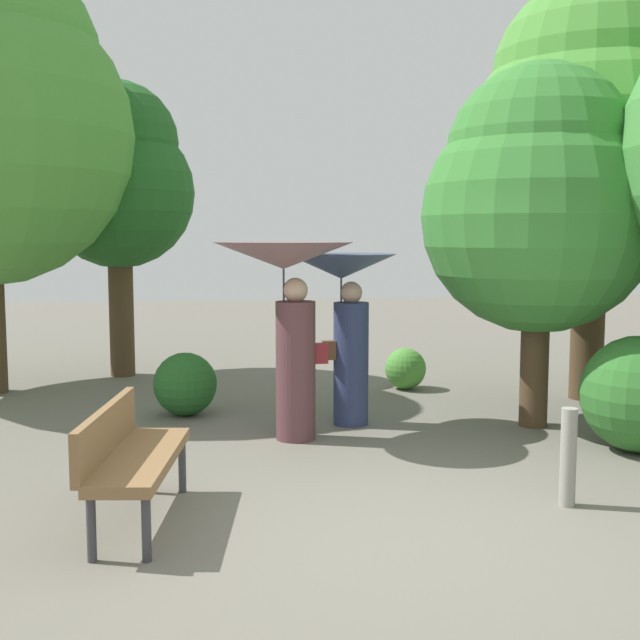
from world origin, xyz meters
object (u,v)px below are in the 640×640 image
object	(u,v)px
tree_near_right	(595,128)
tree_far_back	(539,198)
tree_mid_left	(118,178)
path_marker_post	(568,457)
park_bench	(129,452)
person_right	(345,300)
person_left	(288,291)

from	to	relation	value
tree_near_right	tree_far_back	distance (m)	1.98
tree_mid_left	tree_far_back	bearing A→B (deg)	-41.49
tree_far_back	path_marker_post	bearing A→B (deg)	-110.00
park_bench	path_marker_post	size ratio (longest dim) A/B	2.10
park_bench	tree_near_right	xyz separation A→B (m)	(5.35, 3.38, 2.79)
person_right	person_left	bearing A→B (deg)	121.02
person_right	park_bench	xyz separation A→B (m)	(-2.11, -2.59, -0.83)
person_left	path_marker_post	world-z (taller)	person_left
park_bench	tree_far_back	size ratio (longest dim) A/B	0.41
park_bench	person_left	bearing A→B (deg)	-24.20
path_marker_post	tree_near_right	bearing A→B (deg)	59.20
tree_far_back	tree_near_right	bearing A→B (deg)	43.52
park_bench	tree_near_right	bearing A→B (deg)	-47.50
person_right	park_bench	bearing A→B (deg)	135.06
park_bench	path_marker_post	distance (m)	3.21
path_marker_post	person_left	bearing A→B (deg)	127.44
person_left	park_bench	size ratio (longest dim) A/B	1.25
tree_near_right	tree_far_back	xyz separation A→B (m)	(-1.28, -1.22, -0.89)
person_right	park_bench	size ratio (longest dim) A/B	1.17
person_right	tree_near_right	bearing A→B (deg)	-82.11
person_left	tree_far_back	xyz separation A→B (m)	(2.65, 0.08, 0.93)
park_bench	person_right	bearing A→B (deg)	-28.91
tree_near_right	park_bench	bearing A→B (deg)	-147.71
person_left	tree_mid_left	distance (m)	4.64
park_bench	tree_mid_left	world-z (taller)	tree_mid_left
tree_far_back	park_bench	bearing A→B (deg)	-152.00
person_left	path_marker_post	distance (m)	3.12
person_right	tree_near_right	world-z (taller)	tree_near_right
person_right	tree_mid_left	size ratio (longest dim) A/B	0.44
park_bench	tree_mid_left	bearing A→B (deg)	13.97
tree_far_back	path_marker_post	xyz separation A→B (m)	(-0.87, -2.40, -2.04)
person_right	tree_near_right	size ratio (longest dim) A/B	0.36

